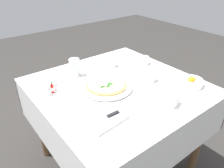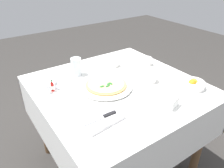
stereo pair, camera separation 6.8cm
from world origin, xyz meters
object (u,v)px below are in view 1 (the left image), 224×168
Objects in this scene: coffee_cup_far_left at (144,61)px; menu_card at (177,102)px; dinner_knife at (105,118)px; salt_shaker at (49,91)px; coffee_cup_near_right at (112,64)px; napkin_folded at (106,120)px; coffee_cup_left_edge at (150,77)px; water_glass_center_back at (75,69)px; hot_sauce_bottle at (52,88)px; citrus_bowl at (191,82)px; pizza at (106,85)px; pepper_shaker at (56,87)px; pizza_plate at (106,86)px.

menu_card is at bearing 63.51° from coffee_cup_far_left.
dinner_knife is 0.44m from salt_shaker.
coffee_cup_near_right reaches higher than napkin_folded.
coffee_cup_left_edge is 1.02× the size of water_glass_center_back.
coffee_cup_left_edge is 1.57× the size of hot_sauce_bottle.
salt_shaker is at bearing -30.39° from citrus_bowl.
menu_card is at bearing 115.71° from pizza.
water_glass_center_back is 0.26m from hot_sauce_bottle.
pizza is 0.47m from coffee_cup_far_left.
coffee_cup_near_right is 1.01× the size of coffee_cup_left_edge.
coffee_cup_left_edge is at bearing -50.09° from citrus_bowl.
salt_shaker is at bearing 19.65° from pepper_shaker.
pizza is 4.74× the size of salt_shaker.
menu_card is (-0.20, 0.41, 0.02)m from pizza_plate.
pizza_plate is 0.57m from citrus_bowl.
dinner_knife is at bearing 52.56° from pizza_plate.
pepper_shaker is at bearing -86.56° from napkin_folded.
menu_card is (0.27, 0.09, 0.00)m from citrus_bowl.
hot_sauce_bottle is 0.03m from salt_shaker.
dinner_knife is 3.47× the size of salt_shaker.
pizza_plate is 0.29m from water_glass_center_back.
coffee_cup_far_left is at bearing -166.18° from pizza_plate.
pizza is at bearing -20.66° from coffee_cup_left_edge.
water_glass_center_back reaches higher than dinner_knife.
dinner_knife is at bearing 52.53° from pizza.
water_glass_center_back is at bearing -152.07° from hot_sauce_bottle.
coffee_cup_near_right reaches higher than salt_shaker.
pizza is at bearing -82.23° from menu_card.
pizza_plate is 1.75× the size of dinner_knife.
coffee_cup_far_left reaches higher than dinner_knife.
pizza is at bearing -132.61° from napkin_folded.
pepper_shaker is (0.74, -0.49, -0.00)m from citrus_bowl.
dinner_knife is (0.21, 0.27, 0.01)m from pizza_plate.
pizza_plate is 0.32m from pepper_shaker.
water_glass_center_back reaches higher than coffee_cup_left_edge.
napkin_folded is 0.44m from salt_shaker.
menu_card is at bearing 133.37° from salt_shaker.
coffee_cup_near_right is 0.67× the size of dinner_knife.
citrus_bowl is 0.91m from hot_sauce_bottle.
coffee_cup_near_right is 0.65m from menu_card.
coffee_cup_left_edge is 2.31× the size of pepper_shaker.
citrus_bowl is at bearing 129.91° from coffee_cup_left_edge.
hot_sauce_bottle is at bearing -3.46° from coffee_cup_far_left.
dinner_knife is 2.35× the size of hot_sauce_bottle.
coffee_cup_far_left is 0.87× the size of citrus_bowl.
coffee_cup_left_edge is 1.00× the size of coffee_cup_far_left.
water_glass_center_back is (0.36, -0.39, 0.02)m from coffee_cup_left_edge.
dinner_knife is at bearing -36.82° from menu_card.
dinner_knife is (0.21, 0.27, -0.00)m from pizza.
pepper_shaker is at bearing -31.55° from pizza_plate.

